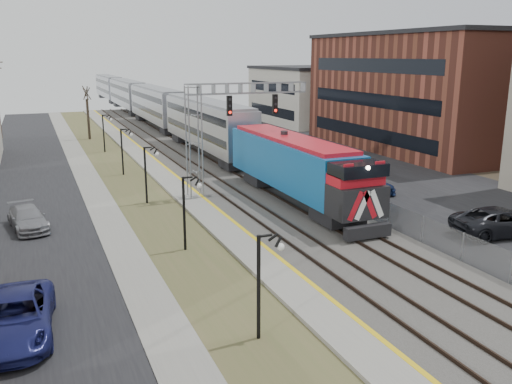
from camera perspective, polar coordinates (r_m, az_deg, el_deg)
street_west at (r=44.53m, az=-22.70°, el=0.10°), size 7.00×120.00×0.04m
sidewalk at (r=44.69m, az=-16.95°, el=0.67°), size 2.00×120.00×0.08m
grass_median at (r=45.06m, az=-13.16°, el=1.01°), size 4.00×120.00×0.06m
platform at (r=45.59m, az=-9.46°, el=1.46°), size 2.00×120.00×0.24m
ballast_bed at (r=46.94m, az=-3.51°, el=1.97°), size 8.00×120.00×0.20m
parking_lot at (r=52.02m, az=9.09°, el=2.94°), size 16.00×120.00×0.04m
platform_edge at (r=45.76m, az=-8.39°, el=1.71°), size 0.24×120.00×0.01m
track_near at (r=46.30m, az=-5.85°, el=1.98°), size 1.58×120.00×0.15m
track_far at (r=47.40m, az=-1.80°, el=2.33°), size 1.58×120.00×0.15m
train at (r=81.48m, az=-10.98°, el=8.98°), size 3.00×108.65×5.33m
signal_gantry at (r=38.60m, az=-4.12°, el=7.56°), size 9.00×1.07×8.15m
lampposts at (r=28.70m, az=-7.72°, el=-2.19°), size 0.14×62.14×4.00m
fence at (r=48.29m, az=1.20°, el=3.19°), size 0.04×120.00×1.60m
buildings_east at (r=57.02m, az=23.69°, el=9.30°), size 16.00×76.00×15.00m
bare_trees at (r=47.89m, az=-24.44°, el=4.13°), size 12.30×42.30×5.95m
car_lot_c at (r=33.96m, az=24.47°, el=-2.90°), size 6.06×3.46×1.59m
car_lot_d at (r=40.39m, az=11.28°, el=0.55°), size 5.06×3.04×1.37m
car_lot_e at (r=45.07m, az=6.34°, el=2.13°), size 4.08×2.10×1.33m
car_street_a at (r=21.98m, az=-24.01°, el=-12.04°), size 2.97×5.79×1.56m
car_street_b at (r=34.69m, az=-22.89°, el=-2.63°), size 2.57×4.76×1.31m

